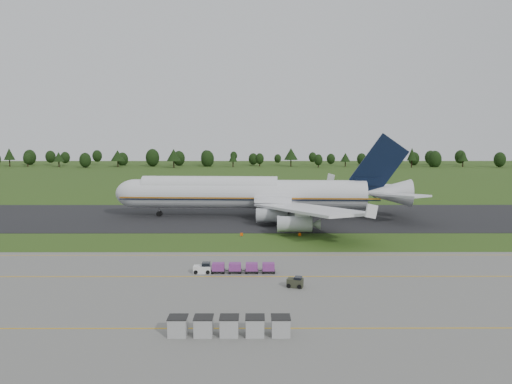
{
  "coord_description": "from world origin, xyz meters",
  "views": [
    {
      "loc": [
        4.13,
        -86.5,
        18.5
      ],
      "look_at": [
        4.38,
        2.0,
        8.7
      ],
      "focal_mm": 35.0,
      "sensor_mm": 36.0,
      "label": 1
    }
  ],
  "objects_px": {
    "baggage_train": "(233,268)",
    "uld_row": "(229,326)",
    "aircraft": "(255,193)",
    "utility_cart": "(295,283)",
    "edge_markers": "(271,234)"
  },
  "relations": [
    {
      "from": "baggage_train",
      "to": "uld_row",
      "type": "bearing_deg",
      "value": -88.48
    },
    {
      "from": "aircraft",
      "to": "utility_cart",
      "type": "xyz_separation_m",
      "value": [
        4.94,
        -54.61,
        -4.96
      ]
    },
    {
      "from": "uld_row",
      "to": "baggage_train",
      "type": "bearing_deg",
      "value": 91.52
    },
    {
      "from": "aircraft",
      "to": "edge_markers",
      "type": "xyz_separation_m",
      "value": [
        2.97,
        -22.36,
        -5.26
      ]
    },
    {
      "from": "uld_row",
      "to": "utility_cart",
      "type": "bearing_deg",
      "value": 63.84
    },
    {
      "from": "uld_row",
      "to": "edge_markers",
      "type": "height_order",
      "value": "uld_row"
    },
    {
      "from": "aircraft",
      "to": "utility_cart",
      "type": "relative_size",
      "value": 31.72
    },
    {
      "from": "utility_cart",
      "to": "edge_markers",
      "type": "relative_size",
      "value": 0.19
    },
    {
      "from": "utility_cart",
      "to": "edge_markers",
      "type": "distance_m",
      "value": 32.31
    },
    {
      "from": "aircraft",
      "to": "utility_cart",
      "type": "bearing_deg",
      "value": -84.84
    },
    {
      "from": "uld_row",
      "to": "edge_markers",
      "type": "xyz_separation_m",
      "value": [
        5.38,
        47.22,
        -0.68
      ]
    },
    {
      "from": "aircraft",
      "to": "uld_row",
      "type": "relative_size",
      "value": 6.04
    },
    {
      "from": "utility_cart",
      "to": "baggage_train",
      "type": "bearing_deg",
      "value": 140.71
    },
    {
      "from": "edge_markers",
      "to": "utility_cart",
      "type": "bearing_deg",
      "value": -86.5
    },
    {
      "from": "aircraft",
      "to": "uld_row",
      "type": "height_order",
      "value": "aircraft"
    }
  ]
}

